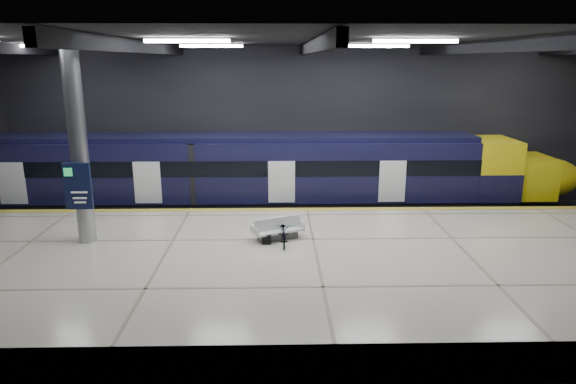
{
  "coord_description": "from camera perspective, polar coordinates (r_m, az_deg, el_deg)",
  "views": [
    {
      "loc": [
        -1.28,
        -18.33,
        7.33
      ],
      "look_at": [
        -0.85,
        1.5,
        2.2
      ],
      "focal_mm": 32.0,
      "sensor_mm": 36.0,
      "label": 1
    }
  ],
  "objects": [
    {
      "name": "room_shell",
      "position": [
        18.45,
        2.77,
        9.48
      ],
      "size": [
        30.1,
        16.1,
        8.05
      ],
      "color": "black",
      "rests_on": "ground"
    },
    {
      "name": "rails",
      "position": [
        24.94,
        1.75,
        -2.41
      ],
      "size": [
        30.0,
        1.52,
        0.16
      ],
      "color": "gray",
      "rests_on": "ground"
    },
    {
      "name": "ground",
      "position": [
        19.78,
        2.57,
        -7.26
      ],
      "size": [
        30.0,
        30.0,
        0.0
      ],
      "primitive_type": "plane",
      "color": "black",
      "rests_on": "ground"
    },
    {
      "name": "train",
      "position": [
        24.42,
        -3.58,
        2.01
      ],
      "size": [
        29.4,
        2.84,
        3.79
      ],
      "color": "black",
      "rests_on": "ground"
    },
    {
      "name": "pannier_bag",
      "position": [
        17.92,
        -2.38,
        -5.26
      ],
      "size": [
        0.31,
        0.2,
        0.35
      ],
      "primitive_type": "cube",
      "rotation": [
        0.0,
        0.0,
        -0.06
      ],
      "color": "black",
      "rests_on": "platform"
    },
    {
      "name": "safety_strip",
      "position": [
        22.02,
        2.14,
        -1.93
      ],
      "size": [
        30.0,
        0.4,
        0.01
      ],
      "primitive_type": "cube",
      "color": "gold",
      "rests_on": "platform"
    },
    {
      "name": "info_column",
      "position": [
        18.78,
        -22.27,
        4.64
      ],
      "size": [
        0.9,
        0.78,
        6.9
      ],
      "color": "#9EA0A5",
      "rests_on": "platform"
    },
    {
      "name": "platform",
      "position": [
        17.27,
        3.14,
        -8.64
      ],
      "size": [
        30.0,
        11.0,
        1.1
      ],
      "primitive_type": "cube",
      "color": "beige",
      "rests_on": "ground"
    },
    {
      "name": "bicycle",
      "position": [
        17.84,
        -0.45,
        -4.54
      ],
      "size": [
        0.56,
        1.57,
        0.82
      ],
      "primitive_type": "imported",
      "rotation": [
        0.0,
        0.0,
        0.01
      ],
      "color": "#99999E",
      "rests_on": "platform"
    },
    {
      "name": "bench",
      "position": [
        18.35,
        -1.16,
        -4.4
      ],
      "size": [
        1.98,
        1.45,
        0.81
      ],
      "rotation": [
        0.0,
        0.0,
        0.43
      ],
      "color": "#595B60",
      "rests_on": "platform"
    }
  ]
}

